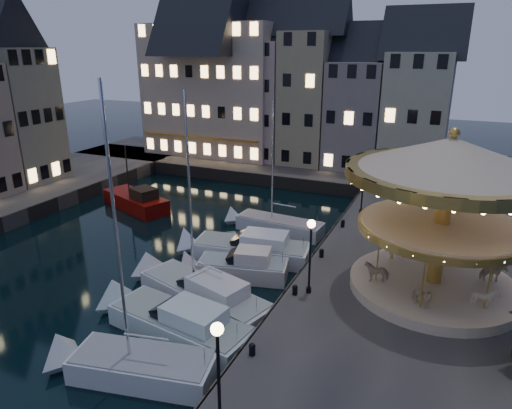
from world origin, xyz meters
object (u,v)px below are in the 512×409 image
at_px(motorboat_c, 200,292).
at_px(motorboat_f, 273,225).
at_px(bollard_a, 252,349).
at_px(bollard_c, 322,253).
at_px(motorboat_a, 132,365).
at_px(bollard_d, 343,223).
at_px(carousel, 447,187).
at_px(motorboat_b, 174,322).
at_px(bollard_b, 295,289).
at_px(motorboat_d, 236,267).
at_px(motorboat_e, 246,249).
at_px(red_fishing_boat, 137,202).
at_px(streetlamp_a, 218,361).
at_px(streetlamp_c, 363,180).
at_px(streetlamp_b, 310,246).

distance_m(motorboat_c, motorboat_f, 11.56).
xyz_separation_m(bollard_a, bollard_c, (0.00, 10.50, 0.00)).
height_order(bollard_c, motorboat_a, motorboat_a).
height_order(bollard_d, motorboat_a, motorboat_a).
height_order(bollard_a, carousel, carousel).
relative_size(bollard_a, motorboat_a, 0.05).
distance_m(motorboat_a, carousel, 17.21).
height_order(motorboat_a, motorboat_b, motorboat_a).
bearing_deg(bollard_c, bollard_b, -90.00).
height_order(bollard_a, motorboat_d, motorboat_d).
relative_size(bollard_a, bollard_b, 1.00).
bearing_deg(bollard_b, motorboat_a, -123.66).
xyz_separation_m(motorboat_e, red_fishing_boat, (-13.16, 5.06, 0.05)).
height_order(bollard_b, bollard_c, same).
bearing_deg(streetlamp_a, carousel, 64.97).
bearing_deg(carousel, bollard_d, 133.42).
height_order(streetlamp_c, bollard_d, streetlamp_c).
height_order(bollard_c, motorboat_f, motorboat_f).
height_order(streetlamp_c, bollard_c, streetlamp_c).
bearing_deg(carousel, bollard_b, -152.47).
bearing_deg(motorboat_f, streetlamp_a, -73.05).
xyz_separation_m(motorboat_f, carousel, (12.18, -7.14, 6.59)).
xyz_separation_m(motorboat_b, motorboat_c, (-0.31, 3.02, 0.04)).
height_order(motorboat_b, motorboat_d, same).
xyz_separation_m(streetlamp_a, bollard_a, (-0.60, 4.00, -2.41)).
bearing_deg(motorboat_b, bollard_a, -17.02).
bearing_deg(bollard_a, red_fishing_boat, 139.28).
xyz_separation_m(streetlamp_c, bollard_d, (-0.60, -3.50, -2.41)).
relative_size(motorboat_a, motorboat_c, 0.96).
height_order(streetlamp_a, motorboat_d, streetlamp_a).
height_order(streetlamp_b, motorboat_c, motorboat_c).
distance_m(bollard_d, motorboat_d, 9.23).
xyz_separation_m(bollard_d, motorboat_e, (-5.45, -5.04, -0.96)).
height_order(motorboat_c, red_fishing_boat, motorboat_c).
bearing_deg(bollard_b, motorboat_b, -141.55).
bearing_deg(motorboat_d, red_fishing_boat, 150.41).
xyz_separation_m(streetlamp_b, bollard_a, (-0.60, -6.00, -2.41)).
relative_size(bollard_b, bollard_d, 1.00).
bearing_deg(motorboat_a, bollard_d, 74.58).
bearing_deg(motorboat_c, bollard_d, 65.14).
bearing_deg(motorboat_a, motorboat_f, 91.86).
relative_size(streetlamp_a, bollard_b, 7.32).
xyz_separation_m(streetlamp_a, bollard_d, (-0.60, 20.00, -2.41)).
relative_size(streetlamp_a, red_fishing_boat, 0.55).
xyz_separation_m(streetlamp_c, bollard_b, (-0.60, -14.00, -2.41)).
height_order(streetlamp_a, streetlamp_b, same).
relative_size(motorboat_a, motorboat_b, 1.38).
bearing_deg(streetlamp_c, motorboat_e, -125.30).
xyz_separation_m(streetlamp_c, carousel, (6.05, -10.53, 3.10)).
bearing_deg(red_fishing_boat, streetlamp_c, 10.28).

